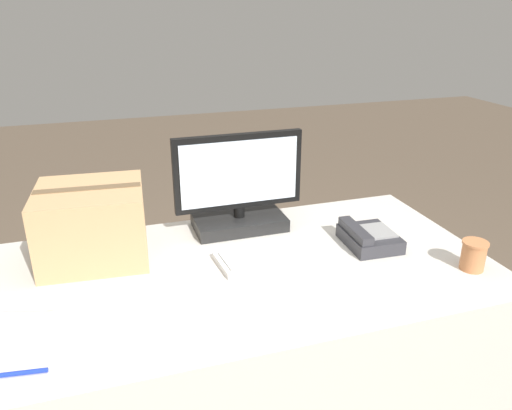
{
  "coord_description": "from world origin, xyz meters",
  "views": [
    {
      "loc": [
        -0.37,
        -1.43,
        1.6
      ],
      "look_at": [
        0.15,
        0.18,
        0.9
      ],
      "focal_mm": 35.0,
      "sensor_mm": 36.0,
      "label": 1
    }
  ],
  "objects_px": {
    "monitor": "(239,194)",
    "keyboard": "(275,254)",
    "spoon": "(33,312)",
    "desk_phone": "(368,237)",
    "cardboard_box": "(92,223)",
    "paper_cup_right": "(473,255)",
    "pen_marker": "(16,374)"
  },
  "relations": [
    {
      "from": "monitor",
      "to": "keyboard",
      "type": "relative_size",
      "value": 1.18
    },
    {
      "from": "keyboard",
      "to": "spoon",
      "type": "xyz_separation_m",
      "value": [
        -0.79,
        -0.1,
        -0.01
      ]
    },
    {
      "from": "desk_phone",
      "to": "spoon",
      "type": "height_order",
      "value": "desk_phone"
    },
    {
      "from": "monitor",
      "to": "cardboard_box",
      "type": "distance_m",
      "value": 0.56
    },
    {
      "from": "paper_cup_right",
      "to": "spoon",
      "type": "bearing_deg",
      "value": 172.67
    },
    {
      "from": "paper_cup_right",
      "to": "pen_marker",
      "type": "relative_size",
      "value": 0.69
    },
    {
      "from": "monitor",
      "to": "spoon",
      "type": "bearing_deg",
      "value": -152.69
    },
    {
      "from": "pen_marker",
      "to": "paper_cup_right",
      "type": "bearing_deg",
      "value": 11.3
    },
    {
      "from": "paper_cup_right",
      "to": "cardboard_box",
      "type": "bearing_deg",
      "value": 158.14
    },
    {
      "from": "monitor",
      "to": "pen_marker",
      "type": "xyz_separation_m",
      "value": [
        -0.75,
        -0.65,
        -0.14
      ]
    },
    {
      "from": "desk_phone",
      "to": "keyboard",
      "type": "bearing_deg",
      "value": -179.58
    },
    {
      "from": "monitor",
      "to": "desk_phone",
      "type": "distance_m",
      "value": 0.52
    },
    {
      "from": "desk_phone",
      "to": "pen_marker",
      "type": "xyz_separation_m",
      "value": [
        -1.17,
        -0.36,
        -0.03
      ]
    },
    {
      "from": "monitor",
      "to": "keyboard",
      "type": "distance_m",
      "value": 0.31
    },
    {
      "from": "monitor",
      "to": "pen_marker",
      "type": "distance_m",
      "value": 1.01
    },
    {
      "from": "monitor",
      "to": "keyboard",
      "type": "xyz_separation_m",
      "value": [
        0.05,
        -0.28,
        -0.13
      ]
    },
    {
      "from": "paper_cup_right",
      "to": "cardboard_box",
      "type": "height_order",
      "value": "cardboard_box"
    },
    {
      "from": "spoon",
      "to": "cardboard_box",
      "type": "height_order",
      "value": "cardboard_box"
    },
    {
      "from": "paper_cup_right",
      "to": "cardboard_box",
      "type": "relative_size",
      "value": 0.27
    },
    {
      "from": "pen_marker",
      "to": "cardboard_box",
      "type": "bearing_deg",
      "value": 78.22
    },
    {
      "from": "cardboard_box",
      "to": "pen_marker",
      "type": "height_order",
      "value": "cardboard_box"
    },
    {
      "from": "paper_cup_right",
      "to": "pen_marker",
      "type": "xyz_separation_m",
      "value": [
        -1.41,
        -0.09,
        -0.05
      ]
    },
    {
      "from": "desk_phone",
      "to": "spoon",
      "type": "distance_m",
      "value": 1.15
    },
    {
      "from": "spoon",
      "to": "pen_marker",
      "type": "xyz_separation_m",
      "value": [
        -0.02,
        -0.27,
        0.0
      ]
    },
    {
      "from": "desk_phone",
      "to": "paper_cup_right",
      "type": "bearing_deg",
      "value": -44.94
    },
    {
      "from": "keyboard",
      "to": "desk_phone",
      "type": "distance_m",
      "value": 0.36
    },
    {
      "from": "paper_cup_right",
      "to": "cardboard_box",
      "type": "distance_m",
      "value": 1.31
    },
    {
      "from": "cardboard_box",
      "to": "pen_marker",
      "type": "relative_size",
      "value": 2.56
    },
    {
      "from": "spoon",
      "to": "keyboard",
      "type": "bearing_deg",
      "value": 25.91
    },
    {
      "from": "monitor",
      "to": "cardboard_box",
      "type": "relative_size",
      "value": 1.32
    },
    {
      "from": "spoon",
      "to": "cardboard_box",
      "type": "bearing_deg",
      "value": 77.34
    },
    {
      "from": "paper_cup_right",
      "to": "pen_marker",
      "type": "distance_m",
      "value": 1.42
    }
  ]
}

